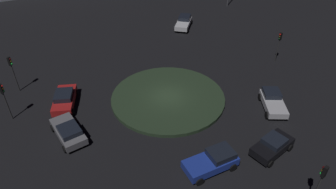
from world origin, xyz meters
TOP-DOWN VIEW (x-y plane):
  - ground_plane at (0.00, 0.00)m, footprint 117.25×117.25m
  - roundabout_island at (0.00, 0.00)m, footprint 11.67×11.67m
  - car_white at (18.70, -0.51)m, footprint 4.77×2.54m
  - car_red at (-2.12, 10.12)m, footprint 4.76×2.89m
  - car_silver at (-0.40, -10.42)m, footprint 4.22×2.34m
  - car_blue at (-8.79, -4.36)m, footprint 3.84×4.56m
  - car_black at (-6.58, -9.30)m, footprint 3.96×3.95m
  - car_grey at (-6.57, 8.03)m, footprint 4.52×4.27m
  - traffic_light_north at (-0.14, 16.02)m, footprint 0.30×0.36m
  - traffic_light_north_near at (-4.67, 14.35)m, footprint 0.35×0.39m
  - traffic_light_southwest at (-11.60, -11.01)m, footprint 0.39×0.38m
  - traffic_light_southeast at (9.11, -12.43)m, footprint 0.37×0.39m

SIDE VIEW (x-z plane):
  - ground_plane at x=0.00m, z-range 0.00..0.00m
  - roundabout_island at x=0.00m, z-range 0.00..0.35m
  - car_grey at x=-6.57m, z-range 0.04..1.41m
  - car_black at x=-6.58m, z-range 0.03..1.47m
  - car_silver at x=-0.40m, z-range 0.03..1.47m
  - car_red at x=-2.12m, z-range 0.03..1.54m
  - car_blue at x=-8.79m, z-range 0.02..1.56m
  - car_white at x=18.70m, z-range 0.04..1.55m
  - traffic_light_southeast at x=9.11m, z-range 0.83..4.68m
  - traffic_light_north_near at x=-4.67m, z-range 0.84..4.75m
  - traffic_light_north at x=-0.14m, z-range 0.86..4.91m
  - traffic_light_southwest at x=-11.60m, z-range 0.87..4.99m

